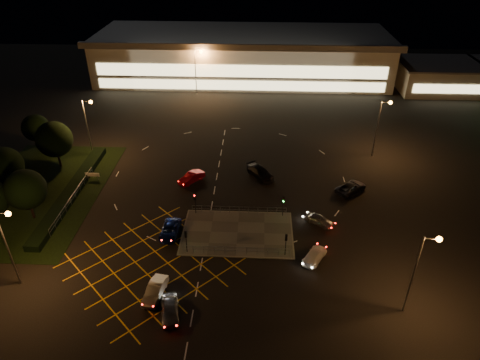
{
  "coord_description": "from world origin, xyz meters",
  "views": [
    {
      "loc": [
        4.35,
        -45.52,
        35.4
      ],
      "look_at": [
        1.86,
        7.91,
        2.0
      ],
      "focal_mm": 32.0,
      "sensor_mm": 36.0,
      "label": 1
    }
  ],
  "objects_px": {
    "signal_nw": "(195,200)",
    "car_east_grey": "(351,188)",
    "car_circ_red": "(191,178)",
    "car_far_dkgrey": "(260,172)",
    "signal_se": "(286,240)",
    "car_right_silver": "(319,220)",
    "car_near_silver": "(170,310)",
    "car_queue_white": "(155,290)",
    "car_left_blue": "(170,230)",
    "signal_sw": "(186,237)",
    "signal_ne": "(283,202)",
    "car_approach_white": "(315,255)"
  },
  "relations": [
    {
      "from": "signal_ne",
      "to": "car_far_dkgrey",
      "type": "height_order",
      "value": "signal_ne"
    },
    {
      "from": "car_near_silver",
      "to": "car_approach_white",
      "type": "distance_m",
      "value": 18.21
    },
    {
      "from": "signal_ne",
      "to": "signal_sw",
      "type": "bearing_deg",
      "value": -146.35
    },
    {
      "from": "car_circ_red",
      "to": "car_approach_white",
      "type": "distance_m",
      "value": 24.12
    },
    {
      "from": "signal_se",
      "to": "signal_ne",
      "type": "bearing_deg",
      "value": -90.0
    },
    {
      "from": "signal_nw",
      "to": "car_east_grey",
      "type": "distance_m",
      "value": 23.38
    },
    {
      "from": "signal_nw",
      "to": "car_east_grey",
      "type": "bearing_deg",
      "value": 16.39
    },
    {
      "from": "car_near_silver",
      "to": "car_east_grey",
      "type": "xyz_separation_m",
      "value": [
        22.66,
        24.21,
        -0.03
      ]
    },
    {
      "from": "car_left_blue",
      "to": "car_east_grey",
      "type": "xyz_separation_m",
      "value": [
        25.08,
        11.17,
        0.05
      ]
    },
    {
      "from": "signal_se",
      "to": "car_circ_red",
      "type": "bearing_deg",
      "value": -49.77
    },
    {
      "from": "signal_se",
      "to": "signal_nw",
      "type": "xyz_separation_m",
      "value": [
        -12.0,
        7.99,
        0.0
      ]
    },
    {
      "from": "car_circ_red",
      "to": "car_approach_white",
      "type": "relative_size",
      "value": 1.02
    },
    {
      "from": "car_near_silver",
      "to": "car_right_silver",
      "type": "relative_size",
      "value": 1.14
    },
    {
      "from": "signal_se",
      "to": "car_east_grey",
      "type": "bearing_deg",
      "value": -125.46
    },
    {
      "from": "signal_sw",
      "to": "signal_nw",
      "type": "xyz_separation_m",
      "value": [
        0.0,
        7.99,
        0.0
      ]
    },
    {
      "from": "signal_nw",
      "to": "car_far_dkgrey",
      "type": "relative_size",
      "value": 0.58
    },
    {
      "from": "car_queue_white",
      "to": "signal_sw",
      "type": "bearing_deg",
      "value": 80.62
    },
    {
      "from": "signal_se",
      "to": "car_right_silver",
      "type": "relative_size",
      "value": 0.81
    },
    {
      "from": "signal_sw",
      "to": "car_near_silver",
      "type": "relative_size",
      "value": 0.71
    },
    {
      "from": "car_east_grey",
      "to": "car_queue_white",
      "type": "bearing_deg",
      "value": 89.17
    },
    {
      "from": "car_near_silver",
      "to": "car_queue_white",
      "type": "height_order",
      "value": "car_near_silver"
    },
    {
      "from": "car_left_blue",
      "to": "car_right_silver",
      "type": "height_order",
      "value": "car_left_blue"
    },
    {
      "from": "signal_ne",
      "to": "car_far_dkgrey",
      "type": "bearing_deg",
      "value": 106.94
    },
    {
      "from": "signal_nw",
      "to": "car_queue_white",
      "type": "relative_size",
      "value": 0.71
    },
    {
      "from": "signal_ne",
      "to": "car_near_silver",
      "type": "relative_size",
      "value": 0.71
    },
    {
      "from": "car_queue_white",
      "to": "car_far_dkgrey",
      "type": "xyz_separation_m",
      "value": [
        11.23,
        25.41,
        0.05
      ]
    },
    {
      "from": "car_queue_white",
      "to": "car_left_blue",
      "type": "xyz_separation_m",
      "value": [
        -0.33,
        10.47,
        -0.06
      ]
    },
    {
      "from": "car_left_blue",
      "to": "car_right_silver",
      "type": "relative_size",
      "value": 1.25
    },
    {
      "from": "signal_ne",
      "to": "car_east_grey",
      "type": "height_order",
      "value": "signal_ne"
    },
    {
      "from": "car_far_dkgrey",
      "to": "car_right_silver",
      "type": "xyz_separation_m",
      "value": [
        7.94,
        -11.85,
        -0.12
      ]
    },
    {
      "from": "car_queue_white",
      "to": "car_circ_red",
      "type": "bearing_deg",
      "value": 97.72
    },
    {
      "from": "car_near_silver",
      "to": "car_far_dkgrey",
      "type": "xyz_separation_m",
      "value": [
        9.13,
        27.97,
        0.03
      ]
    },
    {
      "from": "car_approach_white",
      "to": "car_east_grey",
      "type": "bearing_deg",
      "value": -84.62
    },
    {
      "from": "signal_ne",
      "to": "car_left_blue",
      "type": "height_order",
      "value": "signal_ne"
    },
    {
      "from": "signal_se",
      "to": "car_right_silver",
      "type": "distance_m",
      "value": 8.24
    },
    {
      "from": "car_near_silver",
      "to": "signal_se",
      "type": "bearing_deg",
      "value": 26.03
    },
    {
      "from": "signal_se",
      "to": "signal_nw",
      "type": "relative_size",
      "value": 1.0
    },
    {
      "from": "car_right_silver",
      "to": "car_queue_white",
      "type": "bearing_deg",
      "value": 159.41
    },
    {
      "from": "signal_sw",
      "to": "car_east_grey",
      "type": "relative_size",
      "value": 0.6
    },
    {
      "from": "car_circ_red",
      "to": "car_far_dkgrey",
      "type": "bearing_deg",
      "value": 51.66
    },
    {
      "from": "signal_nw",
      "to": "signal_se",
      "type": "bearing_deg",
      "value": -33.65
    },
    {
      "from": "car_east_grey",
      "to": "signal_se",
      "type": "bearing_deg",
      "value": 102.55
    },
    {
      "from": "car_east_grey",
      "to": "car_approach_white",
      "type": "distance_m",
      "value": 16.61
    },
    {
      "from": "signal_se",
      "to": "car_queue_white",
      "type": "height_order",
      "value": "signal_se"
    },
    {
      "from": "signal_sw",
      "to": "signal_ne",
      "type": "height_order",
      "value": "same"
    },
    {
      "from": "car_queue_white",
      "to": "car_near_silver",
      "type": "bearing_deg",
      "value": -41.57
    },
    {
      "from": "car_right_silver",
      "to": "car_circ_red",
      "type": "xyz_separation_m",
      "value": [
        -18.56,
        9.8,
        0.07
      ]
    },
    {
      "from": "car_queue_white",
      "to": "car_approach_white",
      "type": "relative_size",
      "value": 1.01
    },
    {
      "from": "car_circ_red",
      "to": "car_queue_white",
      "type": "bearing_deg",
      "value": -50.74
    },
    {
      "from": "signal_nw",
      "to": "car_near_silver",
      "type": "xyz_separation_m",
      "value": [
        -0.28,
        -17.63,
        -1.61
      ]
    }
  ]
}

